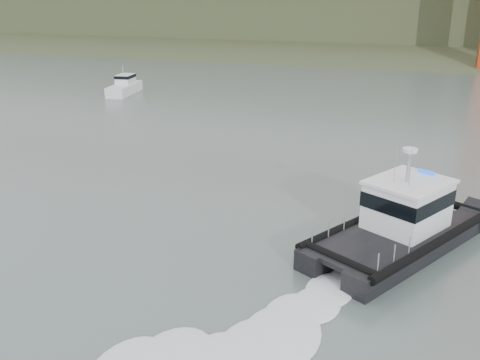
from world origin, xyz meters
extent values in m
plane|color=#4C5B57|center=(0.00, 0.00, 0.00)|extent=(400.00, 400.00, 0.00)
cube|color=#303E23|center=(0.00, 92.00, 0.00)|extent=(500.00, 44.72, 16.25)
cube|color=#303E23|center=(0.00, 120.00, 6.00)|extent=(500.00, 70.00, 18.00)
cube|color=black|center=(6.89, 7.08, 0.43)|extent=(6.65, 10.39, 1.22)
cube|color=black|center=(9.28, 5.73, 0.43)|extent=(6.65, 10.39, 1.22)
cube|color=black|center=(7.84, 5.97, 0.92)|extent=(8.29, 10.41, 0.25)
cube|color=white|center=(8.34, 6.85, 2.21)|extent=(4.46, 4.69, 2.34)
cube|color=black|center=(8.34, 6.85, 2.63)|extent=(4.54, 4.77, 0.76)
cube|color=white|center=(8.34, 6.85, 3.46)|extent=(4.73, 4.96, 0.16)
cylinder|color=#93959B|center=(8.19, 6.59, 4.29)|extent=(0.16, 0.16, 1.83)
cylinder|color=white|center=(8.19, 6.59, 5.16)|extent=(0.71, 0.71, 0.18)
cube|color=white|center=(-26.71, 39.20, 0.56)|extent=(3.10, 6.94, 1.34)
cube|color=white|center=(-26.79, 39.76, 1.68)|extent=(2.12, 2.89, 1.34)
cube|color=black|center=(-26.79, 39.76, 2.12)|extent=(2.19, 2.96, 0.39)
cylinder|color=#93959B|center=(-26.71, 39.20, 2.90)|extent=(0.09, 0.09, 1.34)
camera|label=1|loc=(8.29, -19.37, 12.49)|focal=40.00mm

